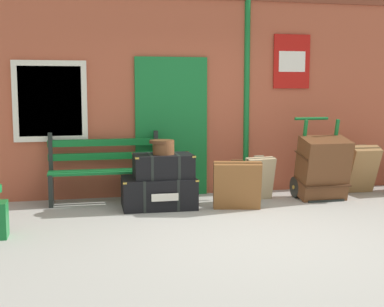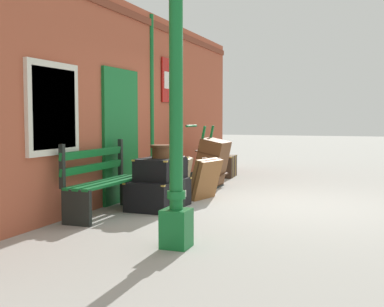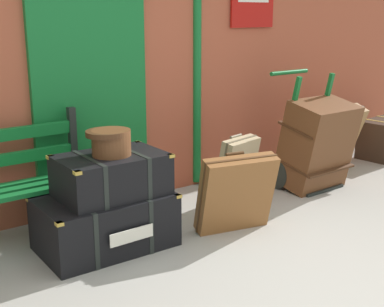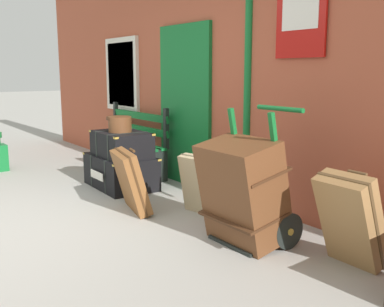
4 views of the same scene
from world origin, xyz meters
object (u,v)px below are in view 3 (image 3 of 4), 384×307
object	(u,v)px
suitcase_oxblood	(236,169)
large_brown_trunk	(317,144)
suitcase_charcoal	(340,136)
round_hatbox	(110,141)
porters_trolley	(303,160)
steamer_trunk_middle	(111,175)
suitcase_umber	(236,194)
steamer_trunk_base	(105,222)

from	to	relation	value
suitcase_oxblood	large_brown_trunk	bearing A→B (deg)	-13.60
suitcase_oxblood	suitcase_charcoal	bearing A→B (deg)	4.38
suitcase_charcoal	large_brown_trunk	bearing A→B (deg)	-157.28
round_hatbox	porters_trolley	bearing A→B (deg)	3.72
steamer_trunk_middle	porters_trolley	xyz separation A→B (m)	(2.36, 0.14, -0.31)
steamer_trunk_middle	porters_trolley	world-z (taller)	porters_trolley
round_hatbox	suitcase_umber	xyz separation A→B (m)	(0.95, -0.36, -0.52)
steamer_trunk_middle	large_brown_trunk	bearing A→B (deg)	-0.89
round_hatbox	suitcase_charcoal	size ratio (longest dim) A/B	0.45
round_hatbox	suitcase_umber	distance (m)	1.14
steamer_trunk_base	round_hatbox	size ratio (longest dim) A/B	3.03
steamer_trunk_base	round_hatbox	bearing A→B (deg)	-23.81
porters_trolley	suitcase_charcoal	distance (m)	0.87
steamer_trunk_middle	large_brown_trunk	world-z (taller)	large_brown_trunk
porters_trolley	round_hatbox	bearing A→B (deg)	-176.28
suitcase_charcoal	suitcase_umber	size ratio (longest dim) A/B	1.10
steamer_trunk_base	porters_trolley	bearing A→B (deg)	3.01
porters_trolley	suitcase_umber	world-z (taller)	porters_trolley
steamer_trunk_base	large_brown_trunk	distance (m)	2.44
steamer_trunk_middle	suitcase_umber	distance (m)	1.05
large_brown_trunk	suitcase_oxblood	distance (m)	0.94
large_brown_trunk	suitcase_charcoal	size ratio (longest dim) A/B	1.25
porters_trolley	suitcase_umber	xyz separation A→B (m)	(-1.41, -0.52, 0.06)
round_hatbox	suitcase_oxblood	xyz separation A→B (m)	(1.46, 0.20, -0.53)
round_hatbox	suitcase_charcoal	bearing A→B (deg)	5.91
steamer_trunk_middle	large_brown_trunk	distance (m)	2.36
suitcase_oxblood	round_hatbox	bearing A→B (deg)	-172.27
steamer_trunk_middle	suitcase_oxblood	xyz separation A→B (m)	(1.45, 0.18, -0.26)
steamer_trunk_middle	suitcase_charcoal	distance (m)	3.22
suitcase_charcoal	steamer_trunk_base	bearing A→B (deg)	-174.65
large_brown_trunk	steamer_trunk_base	bearing A→B (deg)	178.88
porters_trolley	suitcase_charcoal	size ratio (longest dim) A/B	1.57
suitcase_oxblood	suitcase_charcoal	size ratio (longest dim) A/B	0.87
suitcase_umber	suitcase_charcoal	bearing A→B (deg)	17.15
round_hatbox	suitcase_umber	world-z (taller)	round_hatbox
steamer_trunk_base	large_brown_trunk	bearing A→B (deg)	-1.12
suitcase_charcoal	porters_trolley	bearing A→B (deg)	-168.06
large_brown_trunk	suitcase_charcoal	bearing A→B (deg)	22.72
steamer_trunk_middle	porters_trolley	bearing A→B (deg)	3.36
suitcase_oxblood	porters_trolley	bearing A→B (deg)	-2.80
suitcase_charcoal	suitcase_oxblood	bearing A→B (deg)	-175.62
steamer_trunk_base	suitcase_oxblood	xyz separation A→B (m)	(1.52, 0.17, 0.11)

